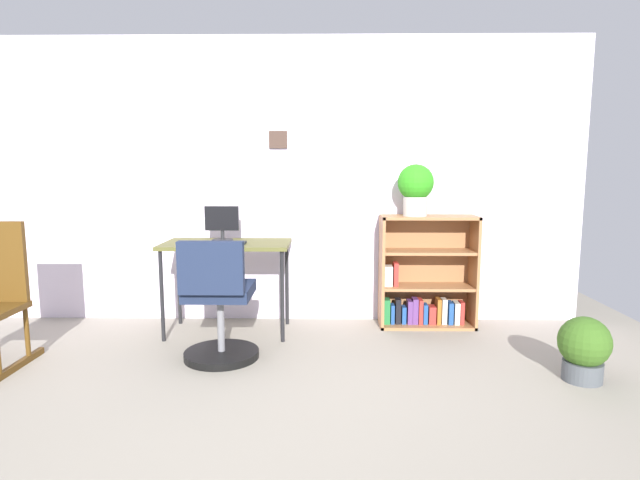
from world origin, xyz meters
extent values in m
plane|color=gray|center=(0.00, 0.00, 0.00)|extent=(6.24, 6.24, 0.00)
cube|color=silver|center=(0.00, 2.15, 1.20)|extent=(5.20, 0.10, 2.40)
cube|color=#402E25|center=(0.01, 2.09, 1.55)|extent=(0.15, 0.02, 0.14)
cube|color=brown|center=(-0.37, 1.72, 0.72)|extent=(1.00, 0.53, 0.03)
cylinder|color=black|center=(-0.83, 1.50, 0.35)|extent=(0.03, 0.03, 0.70)
cylinder|color=black|center=(0.09, 1.50, 0.35)|extent=(0.03, 0.03, 0.70)
cylinder|color=black|center=(-0.83, 1.95, 0.35)|extent=(0.03, 0.03, 0.70)
cylinder|color=black|center=(0.09, 1.95, 0.35)|extent=(0.03, 0.03, 0.70)
cylinder|color=#262628|center=(-0.42, 1.81, 0.74)|extent=(0.17, 0.17, 0.01)
cylinder|color=#262628|center=(-0.42, 1.81, 0.78)|extent=(0.03, 0.03, 0.07)
cube|color=black|center=(-0.42, 1.80, 0.92)|extent=(0.27, 0.02, 0.20)
cube|color=black|center=(-0.37, 1.64, 0.74)|extent=(0.33, 0.11, 0.02)
cylinder|color=black|center=(-0.31, 1.15, 0.03)|extent=(0.52, 0.52, 0.05)
cylinder|color=slate|center=(-0.31, 1.15, 0.24)|extent=(0.05, 0.05, 0.39)
cube|color=#1B263F|center=(-0.31, 1.15, 0.48)|extent=(0.44, 0.44, 0.08)
cube|color=#1B263F|center=(-0.31, 0.90, 0.69)|extent=(0.42, 0.07, 0.34)
cube|color=#543611|center=(-1.62, 0.90, 0.02)|extent=(0.04, 0.64, 0.04)
cylinder|color=#543611|center=(-1.62, 1.06, 0.21)|extent=(0.03, 0.03, 0.34)
cube|color=#9A673E|center=(0.88, 1.92, 0.46)|extent=(0.02, 0.30, 0.93)
cube|color=#9A673E|center=(1.64, 1.92, 0.46)|extent=(0.02, 0.30, 0.93)
cube|color=#9A673E|center=(1.26, 1.92, 0.92)|extent=(0.79, 0.30, 0.02)
cube|color=#9A673E|center=(1.26, 1.92, 0.01)|extent=(0.79, 0.30, 0.02)
cube|color=#9A673E|center=(1.26, 2.06, 0.46)|extent=(0.79, 0.02, 0.93)
cube|color=#9A673E|center=(1.26, 1.92, 0.33)|extent=(0.74, 0.28, 0.02)
cube|color=#9A673E|center=(1.26, 1.92, 0.63)|extent=(0.74, 0.28, 0.02)
cube|color=#237238|center=(0.93, 1.91, 0.13)|extent=(0.05, 0.11, 0.21)
cube|color=#1E478C|center=(0.97, 1.91, 0.10)|extent=(0.03, 0.10, 0.16)
cube|color=black|center=(1.02, 1.91, 0.13)|extent=(0.04, 0.10, 0.21)
cube|color=#1E478C|center=(1.07, 1.91, 0.10)|extent=(0.03, 0.10, 0.14)
cube|color=#593372|center=(1.12, 1.91, 0.12)|extent=(0.04, 0.11, 0.20)
cube|color=#593372|center=(1.16, 1.91, 0.13)|extent=(0.05, 0.11, 0.21)
cube|color=#B22D28|center=(1.21, 1.91, 0.13)|extent=(0.03, 0.12, 0.21)
cube|color=#1E478C|center=(1.25, 1.91, 0.11)|extent=(0.04, 0.10, 0.17)
cube|color=#B22D28|center=(1.30, 1.91, 0.10)|extent=(0.06, 0.11, 0.15)
cube|color=#99591E|center=(1.36, 1.91, 0.13)|extent=(0.03, 0.13, 0.21)
cube|color=beige|center=(1.40, 1.91, 0.13)|extent=(0.04, 0.10, 0.21)
cube|color=#1E478C|center=(1.46, 1.91, 0.12)|extent=(0.04, 0.12, 0.18)
cube|color=beige|center=(1.51, 1.91, 0.12)|extent=(0.04, 0.13, 0.18)
cube|color=#B22D28|center=(1.55, 1.91, 0.12)|extent=(0.03, 0.11, 0.19)
cube|color=beige|center=(0.94, 1.91, 0.43)|extent=(0.06, 0.11, 0.17)
cube|color=#B22D28|center=(1.00, 1.91, 0.44)|extent=(0.04, 0.12, 0.20)
cylinder|color=#B7B2A8|center=(1.14, 1.90, 1.01)|extent=(0.19, 0.19, 0.16)
sphere|color=#2C911B|center=(1.14, 1.90, 1.20)|extent=(0.29, 0.29, 0.29)
cylinder|color=#474C51|center=(2.02, 0.80, 0.06)|extent=(0.24, 0.24, 0.12)
sphere|color=#365D1C|center=(2.02, 0.80, 0.25)|extent=(0.31, 0.31, 0.31)
camera|label=1|loc=(0.43, -2.31, 1.32)|focal=29.03mm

